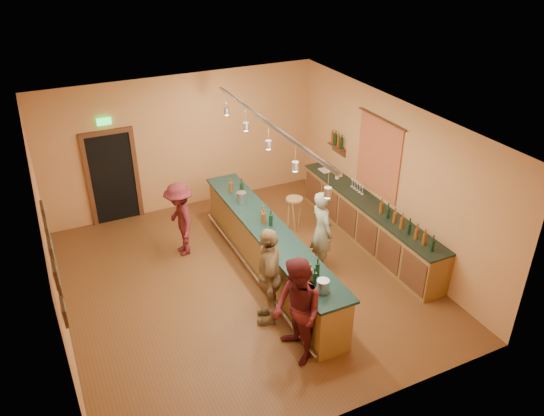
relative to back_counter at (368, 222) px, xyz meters
name	(u,v)px	position (x,y,z in m)	size (l,w,h in m)	color
floor	(244,281)	(-2.97, -0.18, -0.49)	(7.00, 7.00, 0.00)	brown
ceiling	(239,124)	(-2.97, -0.18, 2.71)	(6.50, 7.00, 0.02)	silver
wall_back	(184,143)	(-2.97, 3.32, 1.11)	(6.50, 0.02, 3.20)	#C7814A
wall_front	(347,329)	(-2.97, -3.68, 1.11)	(6.50, 0.02, 3.20)	#C7814A
wall_left	(50,252)	(-6.22, -0.18, 1.11)	(0.02, 7.00, 3.20)	#C7814A
wall_right	(390,176)	(0.28, -0.18, 1.11)	(0.02, 7.00, 3.20)	#C7814A
doorway	(112,175)	(-4.67, 3.30, 0.64)	(1.15, 0.09, 2.48)	black
tapestry	(378,157)	(0.26, 0.22, 1.36)	(0.03, 1.40, 1.60)	#A92126
bottle_shelf	(337,142)	(0.20, 1.72, 1.18)	(0.17, 0.55, 0.54)	#492916
picture_grid	(53,257)	(-6.18, -0.93, 1.46)	(0.06, 2.20, 0.70)	#382111
back_counter	(368,222)	(0.00, 0.00, 0.00)	(0.60, 4.55, 1.27)	olive
tasting_bar	(269,248)	(-2.44, -0.18, 0.12)	(0.73, 5.10, 1.38)	olive
pendant_track	(268,132)	(-2.44, -0.18, 2.50)	(0.11, 4.60, 0.50)	silver
bartender	(322,231)	(-1.40, -0.39, 0.36)	(0.62, 0.40, 1.69)	gray
customer_a	(297,311)	(-2.99, -2.38, 0.42)	(0.89, 0.69, 1.82)	#59191E
customer_b	(269,276)	(-2.99, -1.37, 0.43)	(1.07, 0.45, 1.83)	#997A51
customer_c	(180,219)	(-3.73, 1.30, 0.31)	(1.03, 0.59, 1.59)	#59191E
bar_stool	(294,204)	(-1.18, 1.16, 0.14)	(0.37, 0.37, 0.77)	#A28149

